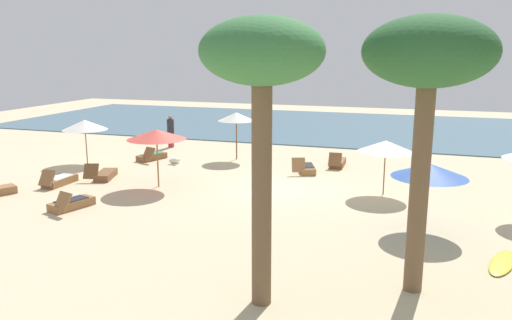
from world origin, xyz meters
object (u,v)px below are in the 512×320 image
object	(u,v)px
person_1	(171,131)
lounger_6	(104,175)
umbrella_0	(236,117)
umbrella_5	(386,146)
lounger_4	(151,156)
lounger_2	(71,204)
umbrella_3	(85,125)
palm_2	(262,65)
umbrella_1	(430,171)
lounger_3	(59,181)
lounger_0	(306,168)
umbrella_4	(157,134)
lounger_1	(337,163)
palm_0	(428,61)
surfboard	(502,263)
dog	(175,161)

from	to	relation	value
person_1	lounger_6	bearing A→B (deg)	-84.91
umbrella_0	person_1	world-z (taller)	umbrella_0
umbrella_5	lounger_4	xyz separation A→B (m)	(-11.18, 2.67, -1.63)
lounger_2	person_1	size ratio (longest dim) A/B	0.99
umbrella_3	palm_2	xyz separation A→B (m)	(11.86, -10.26, 3.10)
umbrella_1	person_1	distance (m)	16.39
lounger_4	person_1	size ratio (longest dim) A/B	1.00
lounger_4	palm_2	bearing A→B (deg)	-51.76
umbrella_0	umbrella_5	xyz separation A→B (m)	(7.31, -4.13, -0.28)
lounger_3	lounger_4	bearing A→B (deg)	77.81
lounger_0	lounger_3	size ratio (longest dim) A/B	1.05
umbrella_4	lounger_1	size ratio (longest dim) A/B	1.36
umbrella_4	lounger_0	size ratio (longest dim) A/B	1.30
lounger_1	lounger_2	size ratio (longest dim) A/B	0.96
lounger_1	palm_0	size ratio (longest dim) A/B	0.28
umbrella_0	lounger_0	bearing A→B (deg)	-22.51
lounger_0	umbrella_3	bearing A→B (deg)	-171.70
lounger_2	lounger_6	size ratio (longest dim) A/B	0.99
umbrella_0	surfboard	bearing A→B (deg)	-42.16
umbrella_1	umbrella_4	world-z (taller)	umbrella_4
umbrella_3	lounger_6	bearing A→B (deg)	-42.13
umbrella_0	lounger_4	distance (m)	4.56
palm_0	palm_2	xyz separation A→B (m)	(-3.02, -1.60, -0.06)
umbrella_1	lounger_6	distance (m)	13.00
lounger_0	lounger_6	xyz separation A→B (m)	(-7.73, -3.73, -0.01)
umbrella_0	umbrella_3	xyz separation A→B (m)	(-6.37, -3.08, -0.26)
lounger_1	dog	world-z (taller)	lounger_1
umbrella_0	umbrella_4	bearing A→B (deg)	-101.07
umbrella_5	lounger_1	size ratio (longest dim) A/B	1.25
lounger_4	lounger_2	bearing A→B (deg)	-80.20
umbrella_5	palm_2	world-z (taller)	palm_2
lounger_4	umbrella_4	bearing A→B (deg)	-57.34
umbrella_3	lounger_1	xyz separation A→B (m)	(11.31, 3.09, -1.66)
lounger_0	dog	bearing A→B (deg)	-177.23
umbrella_5	lounger_4	bearing A→B (deg)	166.58
umbrella_5	lounger_6	world-z (taller)	umbrella_5
lounger_2	lounger_6	distance (m)	4.10
umbrella_5	lounger_2	world-z (taller)	umbrella_5
lounger_1	umbrella_4	bearing A→B (deg)	-136.51
umbrella_0	lounger_0	world-z (taller)	umbrella_0
umbrella_0	lounger_1	world-z (taller)	umbrella_0
umbrella_0	lounger_6	size ratio (longest dim) A/B	1.31
lounger_0	lounger_2	size ratio (longest dim) A/B	1.00
lounger_4	palm_2	xyz separation A→B (m)	(9.36, -11.88, 4.76)
umbrella_1	palm_0	distance (m)	5.16
umbrella_3	umbrella_4	size ratio (longest dim) A/B	0.91
lounger_3	palm_0	size ratio (longest dim) A/B	0.28
umbrella_4	lounger_3	size ratio (longest dim) A/B	1.37
umbrella_4	lounger_4	world-z (taller)	umbrella_4
lounger_4	dog	distance (m)	1.54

